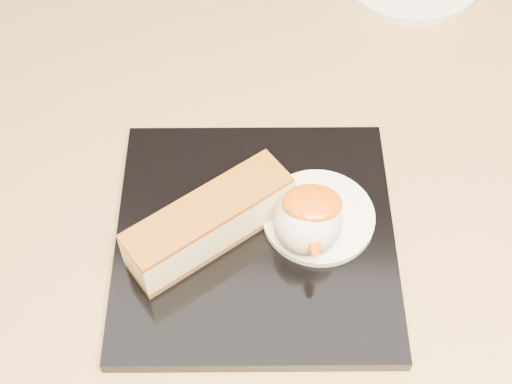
{
  "coord_description": "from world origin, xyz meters",
  "views": [
    {
      "loc": [
        -0.01,
        -0.4,
        1.21
      ],
      "look_at": [
        -0.02,
        -0.08,
        0.76
      ],
      "focal_mm": 50.0,
      "sensor_mm": 36.0,
      "label": 1
    }
  ],
  "objects_px": {
    "dessert_plate": "(255,237)",
    "cheesecake": "(209,222)",
    "ice_cream_scoop": "(308,222)",
    "table": "(277,239)"
  },
  "relations": [
    {
      "from": "dessert_plate",
      "to": "cheesecake",
      "type": "bearing_deg",
      "value": -171.87
    },
    {
      "from": "cheesecake",
      "to": "ice_cream_scoop",
      "type": "xyz_separation_m",
      "value": [
        0.08,
        -0.0,
        0.0
      ]
    },
    {
      "from": "cheesecake",
      "to": "ice_cream_scoop",
      "type": "bearing_deg",
      "value": -37.94
    },
    {
      "from": "dessert_plate",
      "to": "ice_cream_scoop",
      "type": "height_order",
      "value": "ice_cream_scoop"
    },
    {
      "from": "dessert_plate",
      "to": "cheesecake",
      "type": "relative_size",
      "value": 1.71
    },
    {
      "from": "cheesecake",
      "to": "ice_cream_scoop",
      "type": "height_order",
      "value": "ice_cream_scoop"
    },
    {
      "from": "table",
      "to": "cheesecake",
      "type": "xyz_separation_m",
      "value": [
        -0.06,
        -0.1,
        0.19
      ]
    },
    {
      "from": "dessert_plate",
      "to": "ice_cream_scoop",
      "type": "xyz_separation_m",
      "value": [
        0.04,
        -0.0,
        0.03
      ]
    },
    {
      "from": "dessert_plate",
      "to": "cheesecake",
      "type": "xyz_separation_m",
      "value": [
        -0.04,
        -0.0,
        0.03
      ]
    },
    {
      "from": "dessert_plate",
      "to": "ice_cream_scoop",
      "type": "distance_m",
      "value": 0.05
    }
  ]
}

